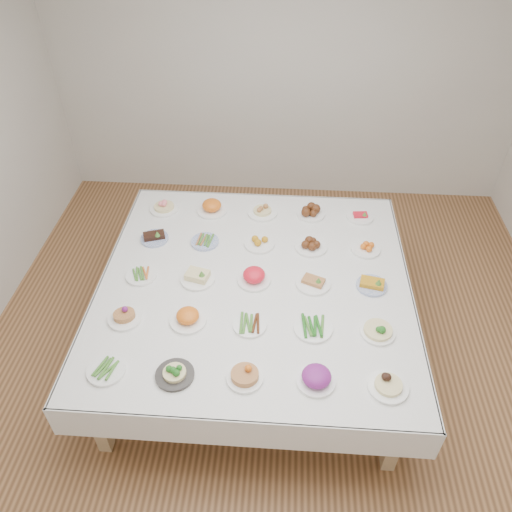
# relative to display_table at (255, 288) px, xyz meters

# --- Properties ---
(room_envelope) EXTENTS (5.02, 5.02, 2.81)m
(room_envelope) POSITION_rel_display_table_xyz_m (0.16, -0.07, 1.14)
(room_envelope) COLOR #A37043
(room_envelope) RESTS_ON ground
(display_table) EXTENTS (2.37, 2.37, 0.75)m
(display_table) POSITION_rel_display_table_xyz_m (0.00, 0.00, 0.00)
(display_table) COLOR white
(display_table) RESTS_ON ground
(dish_0) EXTENTS (0.24, 0.24, 0.06)m
(dish_0) POSITION_rel_display_table_xyz_m (-0.88, -0.88, 0.09)
(dish_0) COLOR white
(dish_0) RESTS_ON display_table
(dish_1) EXTENTS (0.24, 0.24, 0.12)m
(dish_1) POSITION_rel_display_table_xyz_m (-0.44, -0.89, 0.12)
(dish_1) COLOR #2B2926
(dish_1) RESTS_ON display_table
(dish_2) EXTENTS (0.23, 0.23, 0.13)m
(dish_2) POSITION_rel_display_table_xyz_m (0.00, -0.88, 0.12)
(dish_2) COLOR white
(dish_2) RESTS_ON display_table
(dish_3) EXTENTS (0.24, 0.24, 0.14)m
(dish_3) POSITION_rel_display_table_xyz_m (0.44, -0.87, 0.13)
(dish_3) COLOR white
(dish_3) RESTS_ON display_table
(dish_4) EXTENTS (0.25, 0.25, 0.14)m
(dish_4) POSITION_rel_display_table_xyz_m (0.89, -0.88, 0.13)
(dish_4) COLOR white
(dish_4) RESTS_ON display_table
(dish_5) EXTENTS (0.23, 0.23, 0.13)m
(dish_5) POSITION_rel_display_table_xyz_m (-0.88, -0.44, 0.12)
(dish_5) COLOR white
(dish_5) RESTS_ON display_table
(dish_6) EXTENTS (0.26, 0.26, 0.14)m
(dish_6) POSITION_rel_display_table_xyz_m (-0.43, -0.43, 0.13)
(dish_6) COLOR white
(dish_6) RESTS_ON display_table
(dish_7) EXTENTS (0.23, 0.23, 0.06)m
(dish_7) POSITION_rel_display_table_xyz_m (-0.00, -0.44, 0.09)
(dish_7) COLOR white
(dish_7) RESTS_ON display_table
(dish_8) EXTENTS (0.26, 0.26, 0.06)m
(dish_8) POSITION_rel_display_table_xyz_m (0.43, -0.44, 0.09)
(dish_8) COLOR white
(dish_8) RESTS_ON display_table
(dish_9) EXTENTS (0.25, 0.25, 0.14)m
(dish_9) POSITION_rel_display_table_xyz_m (0.87, -0.45, 0.13)
(dish_9) COLOR white
(dish_9) RESTS_ON display_table
(dish_10) EXTENTS (0.23, 0.23, 0.05)m
(dish_10) POSITION_rel_display_table_xyz_m (-0.87, -0.00, 0.08)
(dish_10) COLOR white
(dish_10) RESTS_ON display_table
(dish_11) EXTENTS (0.26, 0.26, 0.12)m
(dish_11) POSITION_rel_display_table_xyz_m (-0.43, -0.01, 0.12)
(dish_11) COLOR white
(dish_11) RESTS_ON display_table
(dish_12) EXTENTS (0.28, 0.28, 0.16)m
(dish_12) POSITION_rel_display_table_xyz_m (-0.00, 0.00, 0.14)
(dish_12) COLOR white
(dish_12) RESTS_ON display_table
(dish_13) EXTENTS (0.26, 0.26, 0.11)m
(dish_13) POSITION_rel_display_table_xyz_m (0.44, 0.00, 0.11)
(dish_13) COLOR white
(dish_13) RESTS_ON display_table
(dish_14) EXTENTS (0.23, 0.23, 0.11)m
(dish_14) POSITION_rel_display_table_xyz_m (0.88, 0.01, 0.11)
(dish_14) COLOR #4C66B2
(dish_14) RESTS_ON display_table
(dish_15) EXTENTS (0.23, 0.23, 0.11)m
(dish_15) POSITION_rel_display_table_xyz_m (-0.87, 0.45, 0.11)
(dish_15) COLOR #4C66B2
(dish_15) RESTS_ON display_table
(dish_16) EXTENTS (0.23, 0.23, 0.05)m
(dish_16) POSITION_rel_display_table_xyz_m (-0.44, 0.43, 0.08)
(dish_16) COLOR #4C66B2
(dish_16) RESTS_ON display_table
(dish_17) EXTENTS (0.25, 0.25, 0.11)m
(dish_17) POSITION_rel_display_table_xyz_m (0.01, 0.44, 0.11)
(dish_17) COLOR white
(dish_17) RESTS_ON display_table
(dish_18) EXTENTS (0.26, 0.26, 0.12)m
(dish_18) POSITION_rel_display_table_xyz_m (0.43, 0.43, 0.12)
(dish_18) COLOR white
(dish_18) RESTS_ON display_table
(dish_19) EXTENTS (0.23, 0.23, 0.09)m
(dish_19) POSITION_rel_display_table_xyz_m (0.88, 0.43, 0.10)
(dish_19) COLOR white
(dish_19) RESTS_ON display_table
(dish_20) EXTENTS (0.27, 0.27, 0.15)m
(dish_20) POSITION_rel_display_table_xyz_m (-0.88, 0.87, 0.13)
(dish_20) COLOR white
(dish_20) RESTS_ON display_table
(dish_21) EXTENTS (0.27, 0.27, 0.14)m
(dish_21) POSITION_rel_display_table_xyz_m (-0.45, 0.88, 0.13)
(dish_21) COLOR white
(dish_21) RESTS_ON display_table
(dish_22) EXTENTS (0.26, 0.26, 0.13)m
(dish_22) POSITION_rel_display_table_xyz_m (0.01, 0.87, 0.12)
(dish_22) COLOR white
(dish_22) RESTS_ON display_table
(dish_23) EXTENTS (0.25, 0.25, 0.12)m
(dish_23) POSITION_rel_display_table_xyz_m (0.44, 0.88, 0.12)
(dish_23) COLOR white
(dish_23) RESTS_ON display_table
(dish_24) EXTENTS (0.23, 0.23, 0.09)m
(dish_24) POSITION_rel_display_table_xyz_m (0.87, 0.87, 0.10)
(dish_24) COLOR white
(dish_24) RESTS_ON display_table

